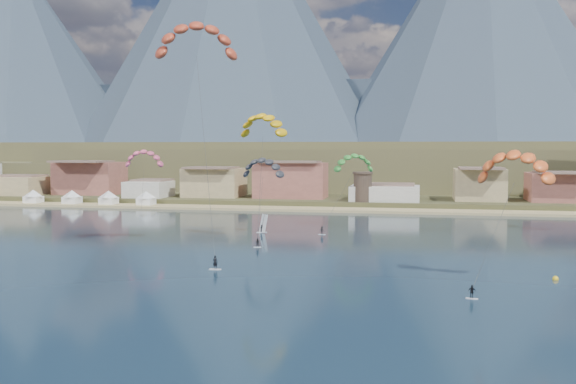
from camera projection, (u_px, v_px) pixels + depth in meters
The scene contains 16 objects.
ground at pixel (232, 296), 74.34m from camera, with size 2400.00×2400.00×0.00m, color #0E1D32.
beach at pixel (342, 210), 177.92m from camera, with size 2200.00×12.00×0.90m.
land at pixel (398, 167), 621.65m from camera, with size 2200.00×900.00×4.00m.
foothills at pixel (423, 167), 296.44m from camera, with size 940.00×210.00×18.00m.
mountain_ridge at pixel (395, 52), 872.42m from camera, with size 2060.00×480.00×400.00m.
town at pixel (221, 178), 201.11m from camera, with size 400.00×24.00×12.00m.
watchtower at pixel (363, 187), 184.34m from camera, with size 5.82×5.82×8.60m.
beach_tents at pixel (89, 194), 193.05m from camera, with size 43.40×6.40×5.00m.
kitesurfer_red at pixel (196, 35), 102.90m from camera, with size 15.48×18.72×39.22m.
kitesurfer_yellow at pixel (263, 122), 118.02m from camera, with size 10.69×12.18×24.49m.
kitesurfer_orange at pixel (515, 162), 81.44m from camera, with size 11.90×15.10×19.61m.
kitesurfer_green at pixel (354, 161), 138.44m from camera, with size 10.55×16.57×19.10m.
distant_kite_pink at pixel (144, 156), 154.48m from camera, with size 10.08×6.86×18.64m.
distant_kite_dark at pixel (263, 164), 128.96m from camera, with size 9.57×6.54×17.10m.
windsurfer at pixel (262, 227), 131.17m from camera, with size 2.16×2.37×3.73m.
buoy at pixel (556, 279), 83.51m from camera, with size 0.77×0.77×0.77m.
Camera 1 is at (21.13, -70.58, 16.87)m, focal length 40.11 mm.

